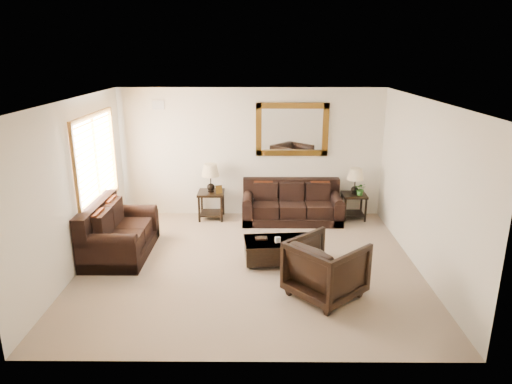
{
  "coord_description": "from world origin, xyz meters",
  "views": [
    {
      "loc": [
        0.16,
        -6.9,
        3.39
      ],
      "look_at": [
        0.11,
        0.6,
        1.07
      ],
      "focal_mm": 32.0,
      "sensor_mm": 36.0,
      "label": 1
    }
  ],
  "objects_px": {
    "end_table_left": "(211,183)",
    "coffee_table": "(280,249)",
    "sofa": "(292,206)",
    "loveseat": "(117,235)",
    "end_table_right": "(355,186)",
    "armchair": "(326,266)"
  },
  "relations": [
    {
      "from": "end_table_left",
      "to": "armchair",
      "type": "distance_m",
      "value": 3.76
    },
    {
      "from": "armchair",
      "to": "coffee_table",
      "type": "bearing_deg",
      "value": -13.22
    },
    {
      "from": "sofa",
      "to": "loveseat",
      "type": "height_order",
      "value": "loveseat"
    },
    {
      "from": "loveseat",
      "to": "end_table_right",
      "type": "xyz_separation_m",
      "value": [
        4.46,
        1.81,
        0.37
      ]
    },
    {
      "from": "sofa",
      "to": "armchair",
      "type": "xyz_separation_m",
      "value": [
        0.28,
        -3.11,
        0.17
      ]
    },
    {
      "from": "sofa",
      "to": "end_table_left",
      "type": "xyz_separation_m",
      "value": [
        -1.69,
        0.09,
        0.47
      ]
    },
    {
      "from": "end_table_left",
      "to": "coffee_table",
      "type": "distance_m",
      "value": 2.56
    },
    {
      "from": "end_table_right",
      "to": "end_table_left",
      "type": "bearing_deg",
      "value": -179.57
    },
    {
      "from": "loveseat",
      "to": "end_table_right",
      "type": "bearing_deg",
      "value": -67.9
    },
    {
      "from": "sofa",
      "to": "armchair",
      "type": "distance_m",
      "value": 3.12
    },
    {
      "from": "coffee_table",
      "to": "armchair",
      "type": "relative_size",
      "value": 1.31
    },
    {
      "from": "end_table_left",
      "to": "armchair",
      "type": "bearing_deg",
      "value": -58.5
    },
    {
      "from": "end_table_right",
      "to": "armchair",
      "type": "height_order",
      "value": "end_table_right"
    },
    {
      "from": "loveseat",
      "to": "end_table_right",
      "type": "height_order",
      "value": "end_table_right"
    },
    {
      "from": "end_table_left",
      "to": "end_table_right",
      "type": "distance_m",
      "value": 3.0
    },
    {
      "from": "sofa",
      "to": "coffee_table",
      "type": "xyz_separation_m",
      "value": [
        -0.33,
        -2.02,
        -0.05
      ]
    },
    {
      "from": "end_table_left",
      "to": "coffee_table",
      "type": "bearing_deg",
      "value": -57.35
    },
    {
      "from": "loveseat",
      "to": "armchair",
      "type": "xyz_separation_m",
      "value": [
        3.42,
        -1.41,
        0.13
      ]
    },
    {
      "from": "sofa",
      "to": "armchair",
      "type": "relative_size",
      "value": 2.15
    },
    {
      "from": "sofa",
      "to": "end_table_left",
      "type": "distance_m",
      "value": 1.75
    },
    {
      "from": "sofa",
      "to": "loveseat",
      "type": "bearing_deg",
      "value": -151.67
    },
    {
      "from": "coffee_table",
      "to": "armchair",
      "type": "distance_m",
      "value": 1.26
    }
  ]
}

